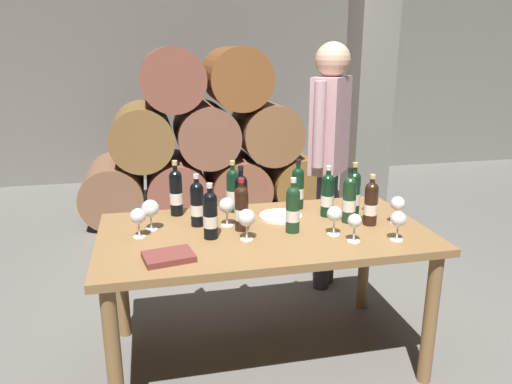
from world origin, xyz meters
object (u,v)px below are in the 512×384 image
(wine_bottle_8, at_px, (371,203))
(wine_glass_6, at_px, (227,206))
(wine_glass_5, at_px, (398,204))
(wine_bottle_2, at_px, (298,187))
(wine_bottle_6, at_px, (349,199))
(wine_glass_2, at_px, (150,209))
(wine_bottle_3, at_px, (328,195))
(wine_bottle_7, at_px, (233,190))
(wine_bottle_11, at_px, (354,193))
(wine_glass_8, at_px, (370,195))
(wine_glass_7, at_px, (247,218))
(sommelier_presenting, at_px, (329,145))
(wine_bottle_9, at_px, (241,198))
(wine_glass_1, at_px, (398,220))
(wine_bottle_10, at_px, (197,203))
(wine_bottle_5, at_px, (210,214))
(wine_glass_3, at_px, (355,222))
(tasting_notebook, at_px, (169,257))
(wine_glass_4, at_px, (138,217))
(wine_bottle_4, at_px, (293,209))
(dining_table, at_px, (264,246))
(wine_glass_0, at_px, (335,215))
(serving_plate, at_px, (281,216))
(wine_bottle_0, at_px, (176,192))

(wine_bottle_8, xyz_separation_m, wine_glass_6, (-0.75, 0.14, -0.01))
(wine_glass_5, relative_size, wine_glass_6, 0.97)
(wine_bottle_2, relative_size, wine_bottle_8, 1.06)
(wine_bottle_6, xyz_separation_m, wine_glass_2, (-1.05, 0.11, -0.02))
(wine_bottle_3, xyz_separation_m, wine_bottle_7, (-0.51, 0.20, 0.00))
(wine_bottle_11, height_order, wine_glass_8, wine_bottle_11)
(wine_bottle_7, bearing_deg, wine_glass_7, -91.26)
(wine_glass_8, distance_m, sommelier_presenting, 0.63)
(wine_bottle_9, xyz_separation_m, wine_glass_1, (0.70, -0.44, -0.03))
(wine_bottle_3, xyz_separation_m, wine_bottle_8, (0.18, -0.18, -0.00))
(wine_glass_5, height_order, wine_glass_6, wine_glass_6)
(wine_bottle_10, distance_m, wine_glass_5, 1.07)
(wine_bottle_11, distance_m, sommelier_presenting, 0.65)
(wine_glass_5, bearing_deg, wine_bottle_5, 179.50)
(wine_glass_1, bearing_deg, wine_glass_5, 62.57)
(wine_bottle_10, relative_size, wine_glass_1, 1.87)
(sommelier_presenting, bearing_deg, wine_glass_3, -103.41)
(wine_glass_2, height_order, tasting_notebook, wine_glass_2)
(wine_glass_2, xyz_separation_m, wine_glass_4, (-0.06, -0.09, -0.01))
(wine_bottle_3, relative_size, wine_glass_8, 2.01)
(wine_bottle_3, distance_m, wine_glass_7, 0.58)
(wine_bottle_4, bearing_deg, dining_table, 158.90)
(wine_glass_4, bearing_deg, wine_bottle_3, 5.84)
(wine_bottle_8, xyz_separation_m, wine_glass_0, (-0.25, -0.10, -0.01))
(wine_bottle_5, height_order, wine_bottle_7, wine_bottle_7)
(wine_glass_5, height_order, tasting_notebook, wine_glass_5)
(wine_glass_7, bearing_deg, wine_bottle_10, 129.69)
(wine_bottle_11, relative_size, wine_glass_1, 2.03)
(wine_bottle_7, height_order, wine_glass_2, wine_bottle_7)
(wine_bottle_11, bearing_deg, wine_glass_6, -178.67)
(wine_glass_8, height_order, tasting_notebook, wine_glass_8)
(wine_bottle_6, relative_size, wine_glass_6, 1.95)
(dining_table, distance_m, wine_glass_1, 0.70)
(wine_bottle_3, distance_m, wine_bottle_11, 0.15)
(dining_table, height_order, wine_glass_2, wine_glass_2)
(wine_bottle_6, distance_m, serving_plate, 0.39)
(wine_bottle_8, distance_m, wine_glass_8, 0.21)
(dining_table, bearing_deg, wine_bottle_4, -21.10)
(wine_bottle_6, bearing_deg, tasting_notebook, -163.72)
(wine_bottle_5, height_order, wine_glass_6, wine_bottle_5)
(wine_bottle_0, height_order, wine_bottle_5, wine_bottle_0)
(wine_bottle_3, bearing_deg, wine_glass_5, -31.62)
(wine_bottle_2, xyz_separation_m, wine_glass_5, (0.45, -0.37, -0.02))
(wine_bottle_3, bearing_deg, wine_bottle_10, 179.74)
(wine_bottle_0, distance_m, wine_glass_0, 0.90)
(wine_bottle_0, distance_m, wine_bottle_7, 0.32)
(dining_table, xyz_separation_m, wine_glass_2, (-0.58, 0.13, 0.21))
(wine_glass_0, height_order, tasting_notebook, wine_glass_0)
(wine_glass_5, relative_size, sommelier_presenting, 0.09)
(wine_bottle_10, height_order, tasting_notebook, wine_bottle_10)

